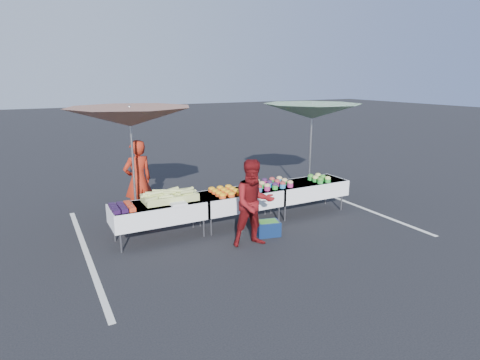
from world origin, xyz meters
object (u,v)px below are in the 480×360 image
table_left (159,211)px  vendor (138,180)px  customer (254,203)px  umbrella_right (312,112)px  table_right (307,188)px  umbrella_left (130,118)px  table_center (240,199)px  storage_bin (268,228)px

table_left → vendor: vendor is taller
customer → umbrella_right: (2.76, 1.92, 1.45)m
table_right → umbrella_left: 4.32m
table_left → table_right: (3.60, 0.00, 0.00)m
customer → umbrella_left: 3.01m
vendor → umbrella_left: size_ratio=0.68×
umbrella_right → table_right: bearing=-129.8°
vendor → umbrella_right: 4.57m
table_center → table_right: (1.80, 0.00, 0.00)m
table_right → vendor: vendor is taller
vendor → customer: vendor is taller
table_center → storage_bin: bearing=-76.4°
table_right → storage_bin: (-1.60, -0.83, -0.42)m
customer → umbrella_right: umbrella_right is taller
table_center → customer: 1.18m
table_right → storage_bin: bearing=-152.5°
table_right → umbrella_right: (0.67, 0.80, 1.70)m
umbrella_right → storage_bin: (-2.26, -1.63, -2.13)m
table_right → table_center: bearing=180.0°
storage_bin → umbrella_right: bearing=49.0°
table_right → customer: (-2.09, -1.12, 0.25)m
table_left → customer: 1.89m
customer → storage_bin: size_ratio=3.13×
table_left → vendor: (-0.05, 1.35, 0.32)m
customer → vendor: bearing=131.7°
vendor → storage_bin: vendor is taller
umbrella_right → storage_bin: umbrella_right is taller
umbrella_right → storage_bin: size_ratio=5.61×
umbrella_left → vendor: bearing=69.2°
vendor → umbrella_left: (-0.21, -0.55, 1.44)m
storage_bin → table_right: bearing=40.7°
table_left → storage_bin: size_ratio=3.48×
table_left → umbrella_left: bearing=108.1°
table_left → table_right: 3.60m
vendor → umbrella_left: bearing=57.1°
umbrella_left → customer: bearing=-47.3°
table_center → customer: size_ratio=1.11×
table_center → umbrella_right: size_ratio=0.62×
table_left → umbrella_right: size_ratio=0.62×
table_center → umbrella_right: 3.10m
vendor → umbrella_right: bearing=160.6°
storage_bin → customer: bearing=-136.9°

